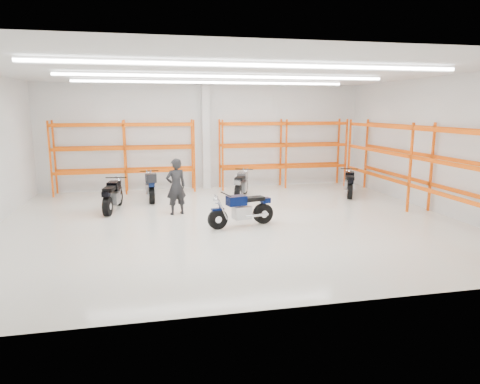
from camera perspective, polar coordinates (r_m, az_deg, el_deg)
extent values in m
plane|color=silver|center=(13.33, -1.15, -3.93)|extent=(14.00, 14.00, 0.00)
cube|color=silver|center=(18.84, -4.64, 7.37)|extent=(14.00, 0.02, 4.50)
cube|color=silver|center=(7.17, 7.82, 1.39)|extent=(14.00, 0.02, 4.50)
cube|color=silver|center=(15.81, 24.73, 5.71)|extent=(0.02, 12.00, 4.50)
cube|color=white|center=(12.92, -1.23, 15.74)|extent=(14.00, 12.00, 0.02)
cube|color=white|center=(9.99, 2.12, 16.55)|extent=(10.00, 0.22, 0.10)
cube|color=white|center=(13.40, -1.64, 15.14)|extent=(10.00, 0.22, 0.10)
cube|color=white|center=(16.35, -3.59, 14.37)|extent=(10.00, 0.22, 0.10)
cylinder|color=black|center=(12.41, -2.98, -3.64)|extent=(0.61, 0.26, 0.60)
cylinder|color=black|center=(13.03, 3.09, -2.88)|extent=(0.64, 0.32, 0.62)
cylinder|color=silver|center=(12.41, -2.98, -3.64)|extent=(0.23, 0.18, 0.20)
cylinder|color=silver|center=(13.03, 3.09, -2.88)|extent=(0.26, 0.25, 0.22)
cube|color=#040F3C|center=(12.34, -3.00, -2.30)|extent=(0.38, 0.23, 0.06)
cube|color=#B7B7BC|center=(12.69, 0.25, -2.74)|extent=(0.59, 0.47, 0.38)
cube|color=#A5A5AA|center=(12.88, 1.76, -3.00)|extent=(0.71, 0.28, 0.08)
cube|color=#040F3C|center=(12.53, -0.49, -1.15)|extent=(0.62, 0.46, 0.28)
cube|color=black|center=(12.77, 1.78, -0.92)|extent=(0.71, 0.45, 0.12)
cube|color=#040F3C|center=(12.98, 3.41, -1.09)|extent=(0.30, 0.27, 0.16)
cylinder|color=black|center=(12.35, -1.91, -0.29)|extent=(0.20, 0.69, 0.04)
sphere|color=silver|center=(12.26, -3.18, -1.14)|extent=(0.19, 0.19, 0.19)
cylinder|color=silver|center=(12.76, 2.25, -3.13)|extent=(0.75, 0.26, 0.09)
cylinder|color=black|center=(16.04, -15.82, -0.63)|extent=(0.23, 0.64, 0.63)
cylinder|color=black|center=(14.56, -17.25, -1.83)|extent=(0.29, 0.67, 0.65)
cylinder|color=silver|center=(16.04, -15.82, -0.63)|extent=(0.18, 0.23, 0.21)
cylinder|color=silver|center=(14.56, -17.25, -1.83)|extent=(0.24, 0.26, 0.23)
cube|color=black|center=(15.99, -15.88, 0.47)|extent=(0.22, 0.40, 0.06)
cube|color=#B7B7BC|center=(15.25, -16.56, -0.79)|extent=(0.46, 0.60, 0.40)
cube|color=#A5A5AA|center=(14.89, -16.91, -1.49)|extent=(0.25, 0.74, 0.08)
cube|color=black|center=(15.35, -16.47, 0.80)|extent=(0.45, 0.64, 0.29)
cube|color=black|center=(14.80, -17.01, 0.40)|extent=(0.43, 0.73, 0.13)
cube|color=black|center=(14.40, -17.43, -0.25)|extent=(0.27, 0.31, 0.17)
cylinder|color=black|center=(15.66, -16.20, 1.86)|extent=(0.73, 0.16, 0.04)
sphere|color=silver|center=(15.98, -15.90, 1.45)|extent=(0.20, 0.20, 0.20)
cylinder|color=silver|center=(14.90, -17.57, -1.52)|extent=(0.23, 0.79, 0.09)
cylinder|color=black|center=(17.52, -11.99, 0.49)|extent=(0.16, 0.62, 0.61)
cylinder|color=black|center=(16.01, -11.68, -0.45)|extent=(0.22, 0.64, 0.63)
cylinder|color=silver|center=(17.52, -11.99, 0.49)|extent=(0.15, 0.21, 0.20)
cylinder|color=silver|center=(16.01, -11.68, -0.45)|extent=(0.22, 0.24, 0.23)
cube|color=#091337|center=(17.47, -12.03, 1.48)|extent=(0.17, 0.38, 0.06)
cube|color=#B7B7BC|center=(16.71, -11.85, 0.42)|extent=(0.40, 0.55, 0.39)
cube|color=#A5A5AA|center=(16.35, -11.75, -0.18)|extent=(0.16, 0.72, 0.08)
cube|color=#091337|center=(16.83, -11.94, 1.83)|extent=(0.38, 0.59, 0.29)
cube|color=black|center=(16.26, -11.82, 1.52)|extent=(0.34, 0.69, 0.12)
cube|color=#091337|center=(15.85, -11.72, 0.98)|extent=(0.24, 0.28, 0.16)
cylinder|color=black|center=(17.14, -12.03, 2.75)|extent=(0.72, 0.07, 0.04)
sphere|color=silver|center=(17.47, -12.07, 2.36)|extent=(0.19, 0.19, 0.19)
cylinder|color=silver|center=(16.30, -12.32, -0.23)|extent=(0.13, 0.77, 0.09)
cube|color=black|center=(15.69, -11.73, 1.86)|extent=(0.37, 0.41, 0.31)
cylinder|color=black|center=(17.61, 0.69, 0.78)|extent=(0.35, 0.62, 0.62)
cylinder|color=black|center=(16.11, -0.26, -0.14)|extent=(0.42, 0.66, 0.64)
cylinder|color=silver|center=(17.61, 0.69, 0.78)|extent=(0.21, 0.25, 0.21)
cylinder|color=silver|center=(16.11, -0.26, -0.14)|extent=(0.28, 0.29, 0.23)
cube|color=gray|center=(17.55, 0.70, 1.78)|extent=(0.29, 0.40, 0.06)
cube|color=#B7B7BC|center=(16.81, 0.22, 0.72)|extent=(0.55, 0.64, 0.39)
cube|color=#A5A5AA|center=(16.45, -0.03, 0.13)|extent=(0.39, 0.71, 0.08)
cube|color=gray|center=(16.92, 0.34, 2.14)|extent=(0.54, 0.67, 0.29)
cube|color=black|center=(16.36, -0.03, 1.83)|extent=(0.55, 0.75, 0.12)
cube|color=gray|center=(15.96, -0.31, 1.29)|extent=(0.31, 0.33, 0.16)
cylinder|color=black|center=(17.23, 0.55, 3.06)|extent=(0.68, 0.31, 0.04)
sphere|color=silver|center=(17.55, 0.72, 2.66)|extent=(0.20, 0.20, 0.20)
cylinder|color=silver|center=(16.44, -0.62, 0.12)|extent=(0.38, 0.75, 0.09)
cylinder|color=black|center=(18.51, 14.24, 0.92)|extent=(0.35, 0.60, 0.60)
cylinder|color=black|center=(17.04, 14.45, 0.09)|extent=(0.41, 0.64, 0.62)
cylinder|color=silver|center=(18.51, 14.24, 0.92)|extent=(0.21, 0.24, 0.20)
cylinder|color=silver|center=(17.04, 14.45, 0.09)|extent=(0.27, 0.28, 0.22)
cube|color=black|center=(18.46, 14.28, 1.83)|extent=(0.28, 0.39, 0.06)
cube|color=#B7B7BC|center=(17.72, 14.36, 0.87)|extent=(0.54, 0.62, 0.38)
cube|color=#A5A5AA|center=(17.37, 14.40, 0.33)|extent=(0.39, 0.69, 0.08)
cube|color=black|center=(17.84, 14.40, 2.17)|extent=(0.53, 0.65, 0.28)
cube|color=black|center=(17.29, 14.48, 1.89)|extent=(0.54, 0.72, 0.12)
cube|color=black|center=(16.89, 14.53, 1.40)|extent=(0.30, 0.33, 0.16)
cylinder|color=black|center=(18.15, 14.38, 3.01)|extent=(0.65, 0.31, 0.04)
sphere|color=silver|center=(18.46, 14.32, 2.65)|extent=(0.19, 0.19, 0.19)
cylinder|color=silver|center=(17.32, 13.88, 0.33)|extent=(0.38, 0.72, 0.09)
imported|color=black|center=(14.17, -8.53, 0.71)|extent=(0.78, 0.62, 1.86)
cube|color=white|center=(18.66, -4.57, 7.34)|extent=(0.32, 0.32, 4.50)
cube|color=#FF6115|center=(19.01, -23.47, 4.26)|extent=(0.07, 0.07, 3.00)
cube|color=#FF6115|center=(18.23, -23.96, 3.97)|extent=(0.07, 0.07, 3.00)
cube|color=#FF6115|center=(18.66, -15.00, 4.69)|extent=(0.07, 0.07, 3.00)
cube|color=#FF6115|center=(17.86, -15.12, 4.41)|extent=(0.07, 0.07, 3.00)
cube|color=#FF6115|center=(18.72, -6.38, 5.01)|extent=(0.07, 0.07, 3.00)
cube|color=#FF6115|center=(17.92, -6.13, 4.75)|extent=(0.07, 0.07, 3.00)
cube|color=#FF6115|center=(18.72, -14.91, 2.98)|extent=(5.60, 0.07, 0.12)
cube|color=#FF6115|center=(17.93, -15.03, 2.63)|extent=(5.60, 0.07, 0.12)
cube|color=#FF6115|center=(18.62, -15.06, 5.83)|extent=(5.60, 0.07, 0.12)
cube|color=#FF6115|center=(17.82, -15.18, 5.61)|extent=(5.60, 0.07, 0.12)
cube|color=#FF6115|center=(18.57, -15.20, 8.71)|extent=(5.60, 0.07, 0.12)
cube|color=#FF6115|center=(17.77, -15.34, 8.62)|extent=(5.60, 0.07, 0.12)
cube|color=#FF6115|center=(18.87, -2.74, 5.11)|extent=(0.07, 0.07, 3.00)
cube|color=#FF6115|center=(18.09, -2.33, 4.86)|extent=(0.07, 0.07, 3.00)
cube|color=#FF6115|center=(19.51, 5.44, 5.27)|extent=(0.07, 0.07, 3.00)
cube|color=#FF6115|center=(18.75, 6.17, 5.03)|extent=(0.07, 0.07, 3.00)
cube|color=#FF6115|center=(20.52, 12.95, 5.32)|extent=(0.07, 0.07, 3.00)
cube|color=#FF6115|center=(19.80, 13.92, 5.08)|extent=(0.07, 0.07, 3.00)
cube|color=#FF6115|center=(19.58, 5.41, 3.63)|extent=(5.60, 0.07, 0.12)
cube|color=#FF6115|center=(18.82, 6.13, 3.32)|extent=(5.60, 0.07, 0.12)
cube|color=#FF6115|center=(19.48, 5.46, 6.37)|extent=(5.60, 0.07, 0.12)
cube|color=#FF6115|center=(18.72, 6.19, 6.17)|extent=(5.60, 0.07, 0.12)
cube|color=#FF6115|center=(19.43, 5.51, 9.13)|extent=(5.60, 0.07, 0.12)
cube|color=#FF6115|center=(18.66, 6.25, 9.04)|extent=(5.60, 0.07, 0.12)
cube|color=#FF6115|center=(15.81, 24.17, 3.02)|extent=(0.07, 0.07, 3.00)
cube|color=#FF6115|center=(15.35, 21.75, 2.99)|extent=(0.07, 0.07, 3.00)
cube|color=#FF6115|center=(19.60, 16.46, 4.90)|extent=(0.07, 0.07, 3.00)
cube|color=#FF6115|center=(19.23, 14.35, 4.90)|extent=(0.07, 0.07, 3.00)
cube|color=#FF6115|center=(15.89, 24.01, 1.01)|extent=(0.07, 9.00, 0.12)
cube|color=#FF6115|center=(15.43, 21.60, 0.92)|extent=(0.07, 9.00, 0.12)
cube|color=#FF6115|center=(15.77, 24.27, 4.36)|extent=(0.07, 9.00, 0.12)
cube|color=#FF6115|center=(15.31, 21.85, 4.38)|extent=(0.07, 9.00, 0.12)
cube|color=#FF6115|center=(15.70, 24.54, 7.76)|extent=(0.07, 9.00, 0.12)
cube|color=#FF6115|center=(15.24, 22.10, 7.88)|extent=(0.07, 9.00, 0.12)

